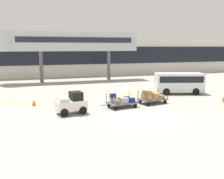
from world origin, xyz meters
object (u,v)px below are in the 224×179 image
object	(u,v)px
baggage_tug	(72,103)
baggage_cart_lead	(122,101)
safety_cone_near	(34,103)
baggage_cart_middle	(152,97)
safety_cone_far	(224,99)
shuttle_van	(179,81)

from	to	relation	value
baggage_tug	baggage_cart_lead	bearing A→B (deg)	10.27
baggage_tug	safety_cone_near	size ratio (longest dim) A/B	4.12
baggage_cart_lead	safety_cone_near	world-z (taller)	baggage_cart_lead
baggage_tug	baggage_cart_middle	size ratio (longest dim) A/B	0.73
baggage_cart_lead	safety_cone_far	xyz separation A→B (m)	(9.14, -0.80, -0.23)
baggage_tug	shuttle_van	distance (m)	12.64
safety_cone_near	baggage_cart_middle	bearing A→B (deg)	-11.68
baggage_cart_lead	safety_cone_far	world-z (taller)	baggage_cart_lead
baggage_tug	safety_cone_far	bearing A→B (deg)	-0.25
baggage_cart_lead	shuttle_van	size ratio (longest dim) A/B	0.60
baggage_tug	safety_cone_near	xyz separation A→B (m)	(-2.63, 3.30, -0.48)
baggage_cart_middle	shuttle_van	world-z (taller)	shuttle_van
baggage_cart_lead	baggage_cart_middle	bearing A→B (deg)	11.18
baggage_tug	safety_cone_far	world-z (taller)	baggage_tug
baggage_cart_middle	safety_cone_near	bearing A→B (deg)	168.32
baggage_tug	safety_cone_near	distance (m)	4.25
shuttle_van	baggage_tug	bearing A→B (deg)	-158.06
shuttle_van	safety_cone_near	size ratio (longest dim) A/B	9.34
baggage_tug	shuttle_van	world-z (taller)	shuttle_van
baggage_tug	safety_cone_near	world-z (taller)	baggage_tug
safety_cone_near	safety_cone_far	size ratio (longest dim) A/B	1.00
baggage_tug	baggage_cart_middle	distance (m)	7.12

